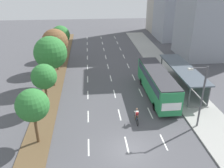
{
  "coord_description": "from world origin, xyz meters",
  "views": [
    {
      "loc": [
        -3.06,
        -15.97,
        14.08
      ],
      "look_at": [
        -0.28,
        11.48,
        1.2
      ],
      "focal_mm": 37.21,
      "sensor_mm": 36.0,
      "label": 1
    }
  ],
  "objects_px": {
    "cyclist": "(137,116)",
    "median_tree_nearest": "(32,105)",
    "bus": "(157,81)",
    "median_tree_second": "(44,77)",
    "median_tree_fifth": "(61,35)",
    "bus_shelter": "(184,75)",
    "streetlight": "(201,93)",
    "median_tree_third": "(51,53)",
    "median_tree_fourth": "(55,42)"
  },
  "relations": [
    {
      "from": "cyclist",
      "to": "median_tree_nearest",
      "type": "relative_size",
      "value": 0.34
    },
    {
      "from": "bus",
      "to": "median_tree_second",
      "type": "height_order",
      "value": "median_tree_second"
    },
    {
      "from": "median_tree_fifth",
      "to": "median_tree_nearest",
      "type": "bearing_deg",
      "value": -90.04
    },
    {
      "from": "bus_shelter",
      "to": "bus",
      "type": "xyz_separation_m",
      "value": [
        -4.28,
        -1.92,
        0.2
      ]
    },
    {
      "from": "bus_shelter",
      "to": "streetlight",
      "type": "height_order",
      "value": "streetlight"
    },
    {
      "from": "cyclist",
      "to": "streetlight",
      "type": "height_order",
      "value": "streetlight"
    },
    {
      "from": "bus_shelter",
      "to": "median_tree_fifth",
      "type": "distance_m",
      "value": 23.01
    },
    {
      "from": "cyclist",
      "to": "bus_shelter",
      "type": "bearing_deg",
      "value": 43.74
    },
    {
      "from": "bus",
      "to": "median_tree_nearest",
      "type": "bearing_deg",
      "value": -149.18
    },
    {
      "from": "median_tree_fifth",
      "to": "streetlight",
      "type": "distance_m",
      "value": 28.21
    },
    {
      "from": "median_tree_nearest",
      "to": "median_tree_second",
      "type": "xyz_separation_m",
      "value": [
        -0.0,
        6.11,
        0.07
      ]
    },
    {
      "from": "median_tree_second",
      "to": "streetlight",
      "type": "relative_size",
      "value": 0.83
    },
    {
      "from": "cyclist",
      "to": "median_tree_third",
      "type": "distance_m",
      "value": 14.51
    },
    {
      "from": "bus_shelter",
      "to": "streetlight",
      "type": "relative_size",
      "value": 1.8
    },
    {
      "from": "bus_shelter",
      "to": "median_tree_nearest",
      "type": "bearing_deg",
      "value": -150.73
    },
    {
      "from": "bus",
      "to": "median_tree_third",
      "type": "xyz_separation_m",
      "value": [
        -13.42,
        4.24,
        2.81
      ]
    },
    {
      "from": "median_tree_nearest",
      "to": "median_tree_third",
      "type": "bearing_deg",
      "value": 90.2
    },
    {
      "from": "bus_shelter",
      "to": "bus",
      "type": "bearing_deg",
      "value": -155.87
    },
    {
      "from": "cyclist",
      "to": "median_tree_second",
      "type": "xyz_separation_m",
      "value": [
        -9.69,
        3.84,
        3.26
      ]
    },
    {
      "from": "cyclist",
      "to": "median_tree_fifth",
      "type": "xyz_separation_m",
      "value": [
        -9.67,
        22.18,
        3.61
      ]
    },
    {
      "from": "bus_shelter",
      "to": "median_tree_second",
      "type": "height_order",
      "value": "median_tree_second"
    },
    {
      "from": "median_tree_fourth",
      "to": "median_tree_fifth",
      "type": "relative_size",
      "value": 1.12
    },
    {
      "from": "median_tree_second",
      "to": "median_tree_fourth",
      "type": "relative_size",
      "value": 0.81
    },
    {
      "from": "bus_shelter",
      "to": "cyclist",
      "type": "distance_m",
      "value": 11.08
    },
    {
      "from": "median_tree_fourth",
      "to": "streetlight",
      "type": "xyz_separation_m",
      "value": [
        15.76,
        -17.43,
        -0.82
      ]
    },
    {
      "from": "bus_shelter",
      "to": "median_tree_second",
      "type": "xyz_separation_m",
      "value": [
        -17.66,
        -3.79,
        2.19
      ]
    },
    {
      "from": "median_tree_third",
      "to": "median_tree_fifth",
      "type": "height_order",
      "value": "median_tree_third"
    },
    {
      "from": "median_tree_fourth",
      "to": "median_tree_third",
      "type": "bearing_deg",
      "value": -88.41
    },
    {
      "from": "median_tree_third",
      "to": "median_tree_fourth",
      "type": "distance_m",
      "value": 6.12
    },
    {
      "from": "median_tree_second",
      "to": "median_tree_third",
      "type": "relative_size",
      "value": 0.77
    },
    {
      "from": "cyclist",
      "to": "streetlight",
      "type": "bearing_deg",
      "value": -13.11
    },
    {
      "from": "median_tree_fifth",
      "to": "median_tree_third",
      "type": "bearing_deg",
      "value": -90.28
    },
    {
      "from": "bus_shelter",
      "to": "median_tree_fifth",
      "type": "xyz_separation_m",
      "value": [
        -17.64,
        14.55,
        2.53
      ]
    },
    {
      "from": "median_tree_second",
      "to": "median_tree_fifth",
      "type": "distance_m",
      "value": 18.34
    },
    {
      "from": "median_tree_second",
      "to": "median_tree_fifth",
      "type": "xyz_separation_m",
      "value": [
        0.02,
        18.34,
        0.35
      ]
    },
    {
      "from": "bus",
      "to": "median_tree_third",
      "type": "relative_size",
      "value": 1.62
    },
    {
      "from": "bus",
      "to": "median_tree_fourth",
      "type": "relative_size",
      "value": 1.69
    },
    {
      "from": "median_tree_fourth",
      "to": "cyclist",
      "type": "bearing_deg",
      "value": -58.36
    },
    {
      "from": "bus_shelter",
      "to": "median_tree_fifth",
      "type": "height_order",
      "value": "median_tree_fifth"
    },
    {
      "from": "bus",
      "to": "median_tree_nearest",
      "type": "distance_m",
      "value": 15.7
    },
    {
      "from": "median_tree_nearest",
      "to": "median_tree_second",
      "type": "distance_m",
      "value": 6.11
    },
    {
      "from": "median_tree_fourth",
      "to": "median_tree_nearest",
      "type": "bearing_deg",
      "value": -89.34
    },
    {
      "from": "median_tree_second",
      "to": "median_tree_third",
      "type": "distance_m",
      "value": 6.17
    },
    {
      "from": "bus",
      "to": "median_tree_third",
      "type": "distance_m",
      "value": 14.35
    },
    {
      "from": "bus_shelter",
      "to": "median_tree_second",
      "type": "relative_size",
      "value": 2.18
    },
    {
      "from": "median_tree_fifth",
      "to": "bus_shelter",
      "type": "bearing_deg",
      "value": -39.52
    },
    {
      "from": "cyclist",
      "to": "median_tree_second",
      "type": "distance_m",
      "value": 10.92
    },
    {
      "from": "median_tree_fifth",
      "to": "median_tree_fourth",
      "type": "bearing_deg",
      "value": -92.15
    },
    {
      "from": "bus_shelter",
      "to": "bus",
      "type": "relative_size",
      "value": 1.04
    },
    {
      "from": "bus",
      "to": "streetlight",
      "type": "relative_size",
      "value": 1.74
    }
  ]
}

